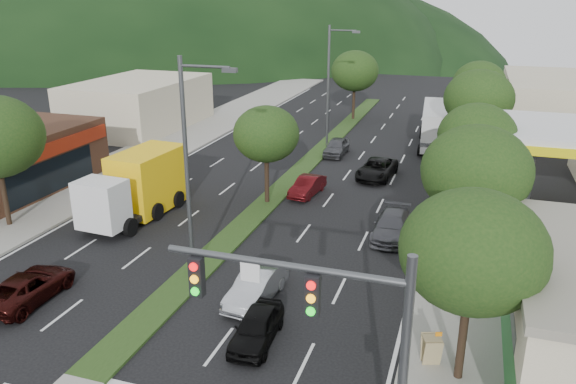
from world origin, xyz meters
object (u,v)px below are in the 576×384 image
(car_queue_e, at_px, (336,147))
(tree_r_b, at_px, (476,171))
(tree_med_far, at_px, (355,71))
(car_queue_a, at_px, (257,327))
(streetlight_mid, at_px, (331,80))
(car_queue_b, at_px, (392,226))
(tree_med_near, at_px, (266,134))
(car_queue_d, at_px, (377,169))
(car_queue_c, at_px, (307,186))
(streetlight_near, at_px, (190,160))
(a_frame_sign, at_px, (431,348))
(motorhome, at_px, (438,125))
(tree_r_e, at_px, (479,83))
(box_truck, at_px, (140,187))
(traffic_signal, at_px, (339,336))
(tree_r_a, at_px, (473,251))
(sedan_silver, at_px, (256,287))
(tree_r_c, at_px, (477,136))
(tree_r_d, at_px, (479,99))
(suv_maroon, at_px, (28,287))

(car_queue_e, bearing_deg, tree_r_b, -60.22)
(tree_med_far, relative_size, car_queue_a, 1.95)
(streetlight_mid, distance_m, car_queue_b, 20.03)
(tree_med_near, bearing_deg, car_queue_b, -18.57)
(car_queue_d, bearing_deg, car_queue_c, -121.08)
(streetlight_near, height_order, a_frame_sign, streetlight_near)
(motorhome, bearing_deg, streetlight_mid, -167.70)
(streetlight_near, relative_size, streetlight_mid, 1.00)
(tree_r_e, distance_m, car_queue_d, 16.59)
(car_queue_c, relative_size, box_truck, 0.48)
(tree_r_b, xyz_separation_m, streetlight_mid, (-11.79, 21.00, 0.55))
(a_frame_sign, bearing_deg, traffic_signal, -127.75)
(tree_med_near, relative_size, tree_med_far, 0.87)
(tree_r_a, bearing_deg, car_queue_c, 121.69)
(tree_r_a, xyz_separation_m, sedan_silver, (-8.39, 2.79, -4.17))
(tree_med_far, distance_m, streetlight_near, 36.01)
(tree_r_c, relative_size, tree_r_d, 0.90)
(tree_r_e, xyz_separation_m, car_queue_b, (-3.88, -24.73, -4.25))
(streetlight_near, bearing_deg, traffic_signal, -47.23)
(tree_r_b, relative_size, tree_med_near, 1.15)
(tree_med_near, xyz_separation_m, streetlight_mid, (0.21, 15.00, 1.16))
(tree_med_near, xyz_separation_m, car_queue_b, (8.12, -2.73, -3.79))
(sedan_silver, bearing_deg, motorhome, 83.96)
(tree_r_c, relative_size, tree_med_far, 0.93)
(tree_r_e, bearing_deg, a_frame_sign, -91.54)
(traffic_signal, height_order, car_queue_c, traffic_signal)
(tree_r_d, bearing_deg, sedan_silver, -109.88)
(tree_r_a, xyz_separation_m, car_queue_d, (-6.36, 21.27, -4.16))
(a_frame_sign, bearing_deg, car_queue_e, 91.08)
(traffic_signal, bearing_deg, box_truck, 135.01)
(tree_med_near, xyz_separation_m, suv_maroon, (-5.61, -14.18, -3.81))
(sedan_silver, height_order, box_truck, box_truck)
(tree_r_b, xyz_separation_m, tree_r_d, (0.00, 18.00, 0.14))
(tree_r_b, bearing_deg, tree_med_far, 110.56)
(tree_med_near, xyz_separation_m, sedan_silver, (3.61, -11.21, -3.77))
(car_queue_e, height_order, motorhome, motorhome)
(box_truck, bearing_deg, car_queue_b, -170.61)
(suv_maroon, bearing_deg, car_queue_b, -141.05)
(suv_maroon, distance_m, motorhome, 34.95)
(tree_r_d, bearing_deg, a_frame_sign, -92.15)
(tree_med_near, distance_m, streetlight_near, 10.07)
(car_queue_a, height_order, car_queue_c, car_queue_a)
(tree_r_b, bearing_deg, tree_r_c, 90.00)
(tree_r_b, relative_size, suv_maroon, 1.55)
(tree_r_b, bearing_deg, car_queue_a, -132.32)
(tree_r_c, bearing_deg, tree_r_b, -90.00)
(tree_r_b, height_order, tree_r_e, tree_r_b)
(tree_med_near, distance_m, car_queue_b, 9.36)
(streetlight_near, distance_m, motorhome, 29.16)
(tree_r_c, xyz_separation_m, car_queue_a, (-7.29, -16.00, -4.14))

